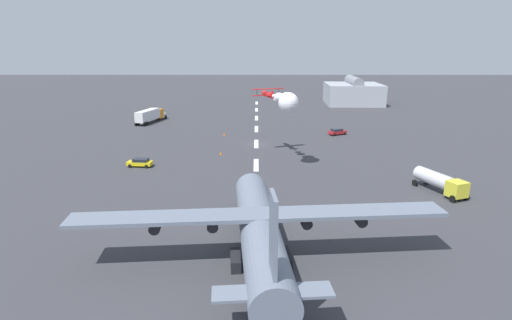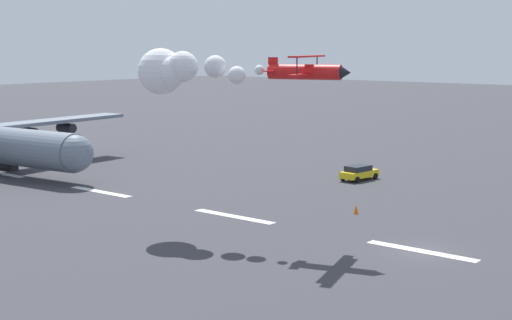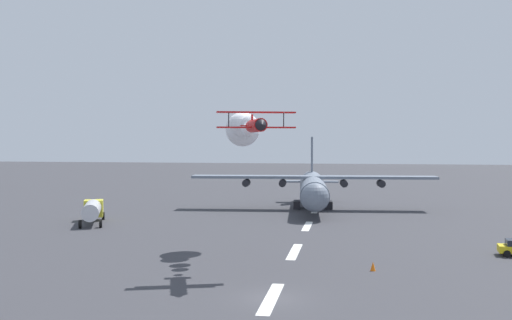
# 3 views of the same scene
# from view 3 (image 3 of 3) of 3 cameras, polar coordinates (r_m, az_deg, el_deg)

# --- Properties ---
(ground_plane) EXTENTS (440.00, 440.00, 0.00)m
(ground_plane) POSITION_cam_3_polar(r_m,az_deg,el_deg) (40.55, 1.49, -13.30)
(ground_plane) COLOR #38383D
(ground_plane) RESTS_ON ground
(runway_stripe_4) EXTENTS (8.00, 0.90, 0.01)m
(runway_stripe_4) POSITION_cam_3_polar(r_m,az_deg,el_deg) (40.55, 1.49, -13.30)
(runway_stripe_4) COLOR white
(runway_stripe_4) RESTS_ON ground
(runway_stripe_5) EXTENTS (8.00, 0.90, 0.01)m
(runway_stripe_5) POSITION_cam_3_polar(r_m,az_deg,el_deg) (56.64, 3.77, -8.88)
(runway_stripe_5) COLOR white
(runway_stripe_5) RESTS_ON ground
(runway_stripe_6) EXTENTS (8.00, 0.90, 0.01)m
(runway_stripe_6) POSITION_cam_3_polar(r_m,az_deg,el_deg) (72.96, 5.01, -6.42)
(runway_stripe_6) COLOR white
(runway_stripe_6) RESTS_ON ground
(runway_stripe_7) EXTENTS (8.00, 0.90, 0.01)m
(runway_stripe_7) POSITION_cam_3_polar(r_m,az_deg,el_deg) (89.39, 5.80, -4.87)
(runway_stripe_7) COLOR white
(runway_stripe_7) RESTS_ON ground
(cargo_transport_plane) EXTENTS (27.88, 37.24, 11.14)m
(cargo_transport_plane) POSITION_cam_3_polar(r_m,az_deg,el_deg) (88.91, 5.58, -2.73)
(cargo_transport_plane) COLOR slate
(cargo_transport_plane) RESTS_ON ground
(stunt_biplane_red) EXTENTS (15.96, 8.07, 3.45)m
(stunt_biplane_red) POSITION_cam_3_polar(r_m,az_deg,el_deg) (56.80, -1.21, 3.12)
(stunt_biplane_red) COLOR red
(fuel_tanker_truck) EXTENTS (8.96, 5.59, 2.90)m
(fuel_tanker_truck) POSITION_cam_3_polar(r_m,az_deg,el_deg) (77.47, -15.64, -4.71)
(fuel_tanker_truck) COLOR yellow
(fuel_tanker_truck) RESTS_ON ground
(traffic_cone_far) EXTENTS (0.44, 0.44, 0.75)m
(traffic_cone_far) POSITION_cam_3_polar(r_m,az_deg,el_deg) (49.40, 11.30, -10.10)
(traffic_cone_far) COLOR orange
(traffic_cone_far) RESTS_ON ground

